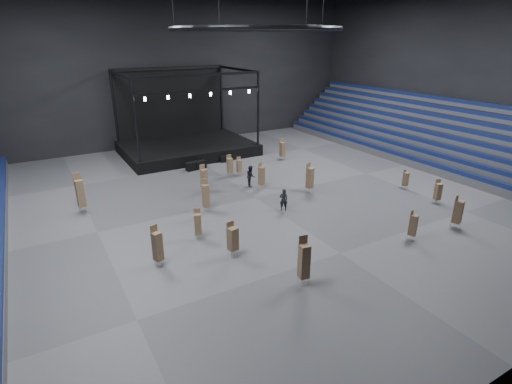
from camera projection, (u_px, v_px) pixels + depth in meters
floor at (255, 198)px, 33.11m from camera, size 50.00×50.00×0.00m
wall_back at (166, 68)px, 46.76m from camera, size 50.00×0.20×18.00m
wall_right at (464, 72)px, 41.47m from camera, size 0.20×42.00×18.00m
bleachers_right at (439, 143)px, 43.16m from camera, size 7.20×40.00×6.40m
stage at (185, 140)px, 45.67m from camera, size 14.00×10.00×9.20m
truss_ring at (255, 29)px, 28.37m from camera, size 12.30×12.30×5.15m
flight_case_left at (192, 166)px, 39.76m from camera, size 1.34×0.84×0.83m
flight_case_mid at (200, 165)px, 40.28m from camera, size 1.29×0.85×0.79m
flight_case_right at (225, 159)px, 42.41m from camera, size 1.09×0.57×0.71m
chair_stack_0 at (230, 165)px, 37.73m from camera, size 0.53×0.53×2.12m
chair_stack_1 at (80, 193)px, 29.97m from camera, size 0.58×0.58×3.06m
chair_stack_2 at (406, 179)px, 34.58m from camera, size 0.48×0.48×1.81m
chair_stack_3 at (204, 178)px, 33.89m from camera, size 0.53×0.53×2.42m
chair_stack_4 at (239, 166)px, 38.01m from camera, size 0.49×0.49×1.84m
chair_stack_5 at (206, 195)px, 30.03m from camera, size 0.52×0.52×2.61m
chair_stack_6 at (282, 149)px, 42.83m from camera, size 0.50×0.50×2.29m
chair_stack_7 at (233, 238)px, 23.89m from camera, size 0.63×0.63×2.27m
chair_stack_8 at (261, 175)px, 34.67m from camera, size 0.57×0.57×2.36m
chair_stack_9 at (458, 211)px, 27.38m from camera, size 0.71×0.71×2.48m
chair_stack_10 at (304, 260)px, 21.08m from camera, size 0.59×0.59×2.87m
chair_stack_11 at (310, 177)px, 33.81m from camera, size 0.63×0.63×2.60m
chair_stack_12 at (413, 224)px, 25.88m from camera, size 0.58×0.58×2.13m
chair_stack_13 at (438, 191)px, 31.54m from camera, size 0.55×0.55×2.02m
chair_stack_14 at (157, 246)px, 22.84m from camera, size 0.60×0.60×2.59m
chair_stack_15 at (198, 224)px, 25.97m from camera, size 0.57×0.57×2.15m
man_center at (284, 200)px, 30.43m from camera, size 0.75×0.64×1.74m
crew_member at (251, 176)px, 35.37m from camera, size 1.01×1.12×1.89m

